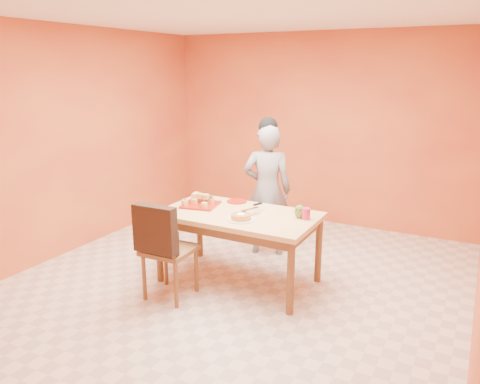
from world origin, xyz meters
The scene contains 16 objects.
floor centered at (0.00, 0.00, 0.00)m, with size 5.00×5.00×0.00m, color beige.
ceiling centered at (0.00, 0.00, 2.70)m, with size 5.00×5.00×0.00m, color white.
wall_back centered at (0.00, 2.50, 1.35)m, with size 4.50×4.50×0.00m, color orange.
wall_left centered at (-2.25, 0.00, 1.35)m, with size 5.00×5.00×0.00m, color orange.
dining_table centered at (0.00, 0.12, 0.67)m, with size 1.60×0.90×0.76m.
dining_chair centered at (-0.44, -0.51, 0.51)m, with size 0.47×0.54×0.99m.
pastry_pile centered at (-0.49, 0.16, 0.83)m, with size 0.32×0.32×0.11m, color #E7BE62, non-canonical shape.
person centered at (-0.08, 0.99, 0.79)m, with size 0.58×0.38×1.58m, color gray.
pastry_platter centered at (-0.49, 0.16, 0.77)m, with size 0.36×0.36×0.02m, color maroon.
red_dinner_plate centered at (-0.21, 0.47, 0.77)m, with size 0.22×0.22×0.01m, color maroon.
white_cake_plate centered at (0.13, -0.07, 0.77)m, with size 0.27×0.27×0.01m, color silver.
sponge_cake centered at (0.13, -0.07, 0.79)m, with size 0.20×0.20×0.05m, color gold.
cake_server centered at (0.14, 0.11, 0.82)m, with size 0.04×0.23×0.01m, color silver.
egg_ornament centered at (0.61, 0.26, 0.83)m, with size 0.11×0.09×0.13m, color #5A762D.
magenta_glass centered at (0.68, 0.25, 0.82)m, with size 0.08×0.08×0.11m, color #CC1E59.
checker_tin centered at (0.62, 0.42, 0.77)m, with size 0.09×0.09×0.03m, color #3D2510.
Camera 1 is at (2.17, -3.92, 2.20)m, focal length 35.00 mm.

